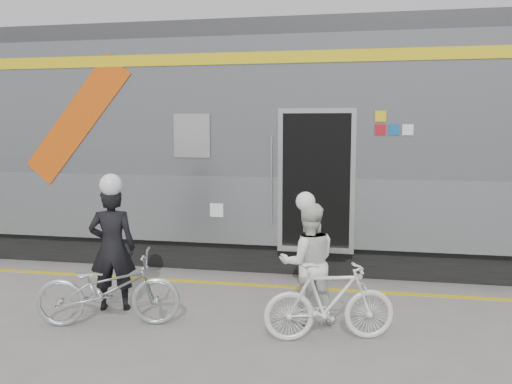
% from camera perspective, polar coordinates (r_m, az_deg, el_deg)
% --- Properties ---
extents(ground, '(90.00, 90.00, 0.00)m').
position_cam_1_polar(ground, '(6.25, 1.46, -15.72)').
color(ground, slate).
rests_on(ground, ground).
extents(train, '(24.00, 3.17, 4.10)m').
position_cam_1_polar(train, '(10.30, -5.16, 5.00)').
color(train, black).
rests_on(train, ground).
extents(safety_strip, '(24.00, 0.12, 0.01)m').
position_cam_1_polar(safety_strip, '(8.25, 4.04, -9.98)').
color(safety_strip, gold).
rests_on(safety_strip, ground).
extents(man, '(0.68, 0.53, 1.65)m').
position_cam_1_polar(man, '(7.35, -14.89, -5.72)').
color(man, black).
rests_on(man, ground).
extents(bicycle_left, '(1.82, 1.02, 0.91)m').
position_cam_1_polar(bicycle_left, '(6.88, -15.31, -9.80)').
color(bicycle_left, '#B8BAC0').
rests_on(bicycle_left, ground).
extents(woman, '(0.85, 0.74, 1.48)m').
position_cam_1_polar(woman, '(6.72, 5.52, -7.43)').
color(woman, white).
rests_on(woman, ground).
extents(bicycle_right, '(1.55, 0.81, 0.90)m').
position_cam_1_polar(bicycle_right, '(6.25, 7.76, -11.37)').
color(bicycle_right, white).
rests_on(bicycle_right, ground).
extents(helmet_man, '(0.29, 0.29, 0.29)m').
position_cam_1_polar(helmet_man, '(7.20, -15.13, 1.80)').
color(helmet_man, white).
rests_on(helmet_man, man).
extents(helmet_woman, '(0.24, 0.24, 0.24)m').
position_cam_1_polar(helmet_woman, '(6.56, 5.61, -0.14)').
color(helmet_woman, white).
rests_on(helmet_woman, woman).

